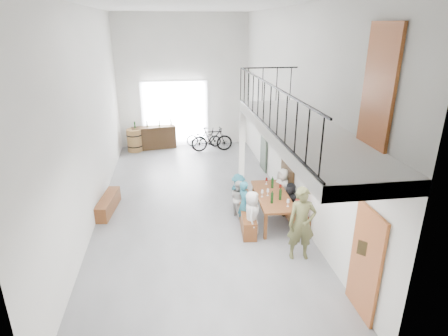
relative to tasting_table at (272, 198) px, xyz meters
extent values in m
plane|color=#5E5F61|center=(-1.98, 1.34, -0.71)|extent=(12.00, 12.00, 0.00)
plane|color=white|center=(-1.98, 7.34, 2.04)|extent=(5.50, 0.00, 5.50)
plane|color=white|center=(-1.98, -4.66, 2.04)|extent=(5.50, 0.00, 5.50)
plane|color=white|center=(-4.73, 1.34, 2.04)|extent=(0.00, 12.00, 12.00)
plane|color=white|center=(0.77, 1.34, 2.04)|extent=(0.00, 12.00, 12.00)
plane|color=white|center=(-1.98, 1.34, 4.79)|extent=(12.00, 12.00, 0.00)
cube|color=white|center=(-2.38, 7.28, 0.69)|extent=(2.80, 0.08, 2.80)
cube|color=#9E5129|center=(0.72, -3.56, 0.34)|extent=(0.06, 0.95, 2.10)
cube|color=#33200E|center=(0.72, 1.04, 0.29)|extent=(0.06, 1.10, 2.00)
cube|color=#303A30|center=(0.72, 3.84, 0.29)|extent=(0.06, 0.80, 2.00)
cube|color=#9E5129|center=(0.72, -3.16, 3.39)|extent=(0.06, 0.90, 1.95)
cube|color=#3F3219|center=(0.74, -0.06, 1.19)|extent=(0.04, 0.45, 0.55)
cylinder|color=white|center=(0.73, 2.54, 1.69)|extent=(0.04, 0.28, 0.28)
cube|color=silver|center=(0.02, -1.86, 2.29)|extent=(1.50, 5.60, 0.25)
cube|color=black|center=(-0.71, -1.86, 3.27)|extent=(0.03, 5.60, 0.03)
cube|color=black|center=(-0.71, -1.86, 2.44)|extent=(0.03, 5.60, 0.03)
cube|color=black|center=(0.02, 0.92, 3.27)|extent=(1.50, 0.03, 0.03)
cube|color=silver|center=(-0.68, 0.89, 0.73)|extent=(0.14, 0.14, 2.88)
cube|color=brown|center=(0.00, 0.00, 0.05)|extent=(0.93, 2.08, 0.06)
cube|color=brown|center=(-0.39, -0.86, -0.34)|extent=(0.07, 0.07, 0.73)
cube|color=brown|center=(0.31, -0.89, -0.34)|extent=(0.07, 0.07, 0.73)
cube|color=brown|center=(-0.31, 0.89, -0.34)|extent=(0.07, 0.07, 0.73)
cube|color=brown|center=(0.39, 0.86, -0.34)|extent=(0.07, 0.07, 0.73)
cube|color=brown|center=(-0.69, 0.09, -0.46)|extent=(0.54, 2.14, 0.49)
cube|color=brown|center=(0.59, 0.09, -0.47)|extent=(0.33, 2.05, 0.47)
cylinder|color=black|center=(0.12, -0.31, 0.26)|extent=(0.07, 0.07, 0.35)
cylinder|color=black|center=(0.11, 0.45, 0.26)|extent=(0.07, 0.07, 0.35)
cylinder|color=black|center=(-0.15, -0.47, 0.26)|extent=(0.07, 0.07, 0.35)
cube|color=brown|center=(-4.48, 1.26, -0.49)|extent=(0.54, 1.58, 0.44)
cylinder|color=olive|center=(-4.12, 6.74, -0.23)|extent=(0.63, 0.63, 0.94)
cylinder|color=black|center=(-4.12, 6.74, -0.47)|extent=(0.64, 0.64, 0.05)
cylinder|color=black|center=(-4.12, 6.74, 0.00)|extent=(0.64, 0.64, 0.05)
cube|color=#33200E|center=(-3.32, 6.99, -0.22)|extent=(1.89, 0.80, 0.97)
cylinder|color=black|center=(-4.07, 6.85, 0.40)|extent=(0.06, 0.06, 0.28)
cylinder|color=black|center=(-3.57, 6.95, 0.40)|extent=(0.06, 0.06, 0.28)
cylinder|color=black|center=(-3.07, 7.01, 0.40)|extent=(0.06, 0.06, 0.28)
cylinder|color=black|center=(-2.57, 7.12, 0.40)|extent=(0.06, 0.06, 0.28)
imported|color=silver|center=(-0.71, -0.67, -0.09)|extent=(0.55, 0.69, 1.23)
imported|color=#226173|center=(-0.79, -0.10, -0.07)|extent=(0.41, 0.52, 1.27)
imported|color=silver|center=(-0.83, 0.46, -0.18)|extent=(0.55, 0.62, 1.05)
imported|color=#226173|center=(-0.77, 0.84, -0.16)|extent=(0.62, 0.80, 1.09)
imported|color=red|center=(0.53, -0.64, -0.09)|extent=(0.35, 0.74, 1.23)
imported|color=black|center=(0.53, 0.11, -0.18)|extent=(0.64, 1.02, 1.05)
imported|color=silver|center=(0.51, 0.79, -0.11)|extent=(0.59, 0.69, 1.20)
imported|color=brown|center=(0.20, -1.72, 0.16)|extent=(0.67, 0.48, 1.73)
imported|color=#1A4919|center=(0.47, 1.91, -0.50)|extent=(0.47, 0.44, 0.41)
imported|color=black|center=(-1.19, 6.94, -0.31)|extent=(1.58, 0.80, 0.79)
imported|color=black|center=(-0.91, 6.25, -0.18)|extent=(1.74, 0.51, 1.04)
camera|label=1|loc=(-2.58, -8.73, 4.32)|focal=30.00mm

